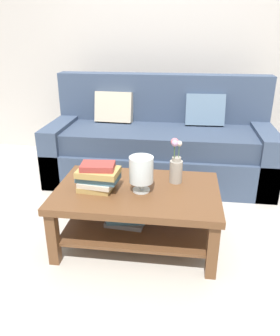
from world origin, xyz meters
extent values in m
plane|color=#B7B2A8|center=(0.00, 0.00, 0.00)|extent=(10.00, 10.00, 0.00)
cube|color=#BCB7B2|center=(0.00, 1.65, 1.35)|extent=(6.40, 0.12, 2.70)
cube|color=#384760|center=(0.03, 0.74, 0.18)|extent=(2.28, 0.90, 0.36)
cube|color=#324057|center=(0.03, 0.71, 0.46)|extent=(2.04, 0.74, 0.20)
cube|color=#384760|center=(0.03, 1.09, 0.71)|extent=(2.28, 0.20, 0.70)
cube|color=#384760|center=(-1.01, 0.74, 0.30)|extent=(0.20, 0.90, 0.60)
cube|color=#384760|center=(1.07, 0.74, 0.30)|extent=(0.20, 0.90, 0.60)
cube|color=beige|center=(-0.48, 0.95, 0.72)|extent=(0.41, 0.21, 0.34)
cube|color=slate|center=(0.49, 0.95, 0.72)|extent=(0.41, 0.20, 0.34)
cube|color=brown|center=(-0.03, -0.44, 0.42)|extent=(1.16, 0.75, 0.05)
cube|color=brown|center=(-0.56, -0.76, 0.20)|extent=(0.07, 0.07, 0.39)
cube|color=brown|center=(0.49, -0.76, 0.20)|extent=(0.07, 0.07, 0.39)
cube|color=brown|center=(-0.56, -0.12, 0.20)|extent=(0.07, 0.07, 0.39)
cube|color=brown|center=(0.49, -0.12, 0.20)|extent=(0.07, 0.07, 0.39)
cube|color=brown|center=(-0.03, -0.44, 0.14)|extent=(1.04, 0.63, 0.02)
cube|color=slate|center=(-0.12, -0.43, 0.17)|extent=(0.30, 0.22, 0.03)
cube|color=#3D6075|center=(-0.12, -0.42, 0.20)|extent=(0.31, 0.24, 0.04)
cube|color=tan|center=(-0.32, -0.47, 0.46)|extent=(0.25, 0.23, 0.04)
cube|color=beige|center=(-0.31, -0.48, 0.50)|extent=(0.26, 0.21, 0.03)
cube|color=#3D6075|center=(-0.30, -0.47, 0.53)|extent=(0.30, 0.20, 0.04)
cube|color=tan|center=(-0.30, -0.48, 0.58)|extent=(0.30, 0.22, 0.04)
cube|color=#993833|center=(-0.30, -0.48, 0.62)|extent=(0.24, 0.17, 0.04)
cylinder|color=silver|center=(0.00, -0.46, 0.45)|extent=(0.12, 0.12, 0.02)
cylinder|color=silver|center=(0.00, -0.46, 0.49)|extent=(0.04, 0.04, 0.06)
cylinder|color=silver|center=(0.00, -0.46, 0.61)|extent=(0.17, 0.17, 0.18)
sphere|color=tan|center=(-0.03, -0.46, 0.57)|extent=(0.06, 0.06, 0.06)
sphere|color=tan|center=(0.02, -0.45, 0.57)|extent=(0.05, 0.05, 0.05)
cylinder|color=#9E998E|center=(0.23, -0.28, 0.53)|extent=(0.09, 0.09, 0.17)
cylinder|color=#9E998E|center=(0.23, -0.28, 0.62)|extent=(0.07, 0.07, 0.03)
cylinder|color=#426638|center=(0.25, -0.28, 0.69)|extent=(0.01, 0.01, 0.09)
sphere|color=silver|center=(0.25, -0.28, 0.74)|extent=(0.04, 0.04, 0.04)
cylinder|color=#426638|center=(0.21, -0.26, 0.68)|extent=(0.01, 0.01, 0.09)
sphere|color=#C66B7A|center=(0.21, -0.26, 0.75)|extent=(0.06, 0.06, 0.06)
cylinder|color=#426638|center=(0.22, -0.31, 0.69)|extent=(0.01, 0.01, 0.10)
sphere|color=#B28CB7|center=(0.22, -0.31, 0.75)|extent=(0.05, 0.05, 0.05)
camera|label=1|loc=(0.27, -2.53, 1.49)|focal=35.38mm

